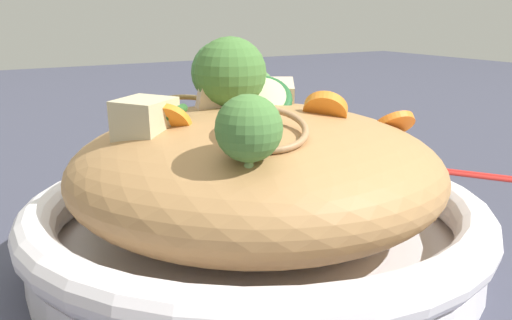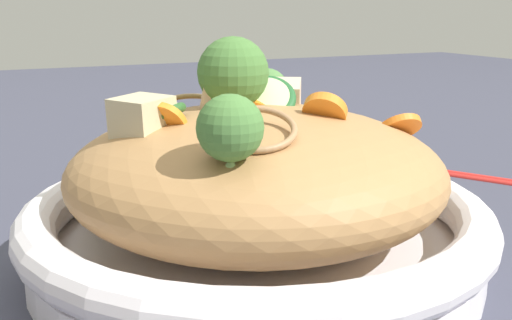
% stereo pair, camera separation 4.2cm
% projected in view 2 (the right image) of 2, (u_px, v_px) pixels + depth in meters
% --- Properties ---
extents(ground_plane, '(3.00, 3.00, 0.00)m').
position_uv_depth(ground_plane, '(256.00, 264.00, 0.44)').
color(ground_plane, '#3C3E4E').
extents(serving_bowl, '(0.32, 0.32, 0.05)m').
position_uv_depth(serving_bowl, '(256.00, 229.00, 0.44)').
color(serving_bowl, white).
rests_on(serving_bowl, ground_plane).
extents(noodle_heap, '(0.26, 0.26, 0.10)m').
position_uv_depth(noodle_heap, '(256.00, 172.00, 0.43)').
color(noodle_heap, '#AF7F4C').
rests_on(noodle_heap, serving_bowl).
extents(broccoli_florets, '(0.15, 0.21, 0.07)m').
position_uv_depth(broccoli_florets, '(238.00, 83.00, 0.43)').
color(broccoli_florets, '#99B571').
rests_on(broccoli_florets, serving_bowl).
extents(carrot_coins, '(0.19, 0.09, 0.04)m').
position_uv_depth(carrot_coins, '(291.00, 114.00, 0.42)').
color(carrot_coins, orange).
rests_on(carrot_coins, serving_bowl).
extents(zucchini_slices, '(0.16, 0.10, 0.04)m').
position_uv_depth(zucchini_slices, '(237.00, 105.00, 0.44)').
color(zucchini_slices, beige).
rests_on(zucchini_slices, serving_bowl).
extents(chicken_chunks, '(0.16, 0.07, 0.03)m').
position_uv_depth(chicken_chunks, '(207.00, 107.00, 0.42)').
color(chicken_chunks, beige).
rests_on(chicken_chunks, serving_bowl).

